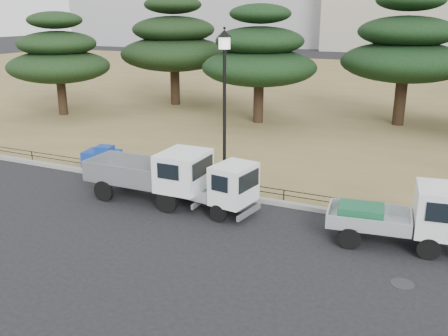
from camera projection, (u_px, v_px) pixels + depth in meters
The scene contains 14 objects.
ground at pixel (198, 222), 16.28m from camera, with size 220.00×220.00×0.00m, color black.
lawn at pixel (366, 91), 42.67m from camera, with size 120.00×56.00×0.15m, color olive.
curb at pixel (231, 195), 18.50m from camera, with size 120.00×0.25×0.16m, color gray.
truck_large at pixel (154, 172), 17.88m from camera, with size 4.51×1.86×1.96m.
truck_kei_front at pixel (213, 186), 16.95m from camera, with size 3.59×1.91×1.81m.
truck_kei_rear at pixel (403, 215), 14.44m from camera, with size 3.80×2.00×1.90m.
street_lamp at pixel (224, 85), 17.72m from camera, with size 0.52×0.52×5.84m.
pipe_fence at pixel (233, 185), 18.52m from camera, with size 38.00×0.04×0.40m.
tarp_pile at pixel (102, 158), 21.60m from camera, with size 1.63×1.32×0.97m.
manhole at pixel (402, 284), 12.60m from camera, with size 0.60×0.60×0.01m, color #2D2D30.
pine_west_far at pixel (58, 56), 31.60m from camera, with size 6.42×6.42×6.49m.
pine_west_near at pixel (174, 43), 35.04m from camera, with size 7.55×7.55×7.55m.
pine_center_left at pixel (259, 55), 29.21m from camera, with size 6.80×6.80×6.91m.
pine_center_right at pixel (406, 48), 28.42m from camera, with size 7.23×7.23×7.67m.
Camera 1 is at (7.17, -13.21, 6.56)m, focal length 40.00 mm.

